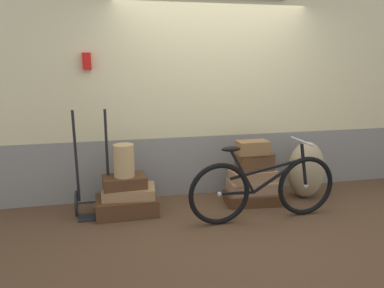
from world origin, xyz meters
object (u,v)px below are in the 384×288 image
object	(u,v)px
luggage_trolley	(94,192)
burlap_sack	(306,170)
suitcase_6	(255,162)
suitcase_3	(254,198)
wicker_basket	(124,161)
suitcase_5	(253,176)
suitcase_7	(253,148)
suitcase_1	(129,192)
suitcase_4	(254,186)
bicycle	(264,188)
suitcase_0	(127,205)
suitcase_2	(125,182)

from	to	relation	value
luggage_trolley	burlap_sack	xyz separation A→B (m)	(2.74, -0.03, 0.10)
suitcase_6	suitcase_3	bearing A→B (deg)	-115.61
suitcase_3	wicker_basket	distance (m)	1.73
luggage_trolley	suitcase_6	bearing A→B (deg)	-0.87
suitcase_6	suitcase_5	bearing A→B (deg)	-154.70
luggage_trolley	suitcase_7	bearing A→B (deg)	-1.65
suitcase_1	burlap_sack	distance (m)	2.33
suitcase_4	suitcase_7	bearing A→B (deg)	-154.32
suitcase_1	suitcase_4	distance (m)	1.59
suitcase_5	bicycle	xyz separation A→B (m)	(-0.09, -0.53, 0.02)
wicker_basket	luggage_trolley	size ratio (longest dim) A/B	0.30
suitcase_1	suitcase_7	size ratio (longest dim) A/B	1.55
suitcase_5	suitcase_1	bearing A→B (deg)	174.14
suitcase_4	suitcase_6	size ratio (longest dim) A/B	1.43
suitcase_6	suitcase_4	bearing A→B (deg)	-127.48
suitcase_3	suitcase_6	xyz separation A→B (m)	(0.02, 0.05, 0.46)
suitcase_0	wicker_basket	bearing A→B (deg)	177.98
suitcase_7	suitcase_6	bearing A→B (deg)	27.43
suitcase_1	suitcase_5	size ratio (longest dim) A/B	1.08
suitcase_3	bicycle	bearing A→B (deg)	-94.82
suitcase_0	suitcase_7	xyz separation A→B (m)	(1.58, -0.00, 0.63)
suitcase_1	burlap_sack	world-z (taller)	burlap_sack
suitcase_5	suitcase_6	xyz separation A→B (m)	(0.02, 0.01, 0.18)
suitcase_3	wicker_basket	world-z (taller)	wicker_basket
luggage_trolley	suitcase_1	bearing A→B (deg)	-4.95
suitcase_3	luggage_trolley	xyz separation A→B (m)	(-1.99, 0.08, 0.21)
suitcase_0	burlap_sack	world-z (taller)	burlap_sack
suitcase_0	suitcase_4	world-z (taller)	suitcase_4
suitcase_4	wicker_basket	world-z (taller)	wicker_basket
suitcase_3	suitcase_5	xyz separation A→B (m)	(-0.00, 0.03, 0.28)
suitcase_2	suitcase_3	distance (m)	1.66
suitcase_2	bicycle	size ratio (longest dim) A/B	0.28
suitcase_3	luggage_trolley	world-z (taller)	luggage_trolley
suitcase_1	suitcase_4	bearing A→B (deg)	5.66
suitcase_4	luggage_trolley	bearing A→B (deg)	-177.89
suitcase_1	wicker_basket	distance (m)	0.39
suitcase_5	bicycle	distance (m)	0.54
suitcase_7	wicker_basket	world-z (taller)	wicker_basket
wicker_basket	burlap_sack	size ratio (longest dim) A/B	0.50
bicycle	suitcase_2	bearing A→B (deg)	160.62
suitcase_4	luggage_trolley	size ratio (longest dim) A/B	0.51
suitcase_0	suitcase_5	bearing A→B (deg)	-0.48
suitcase_1	wicker_basket	size ratio (longest dim) A/B	1.59
suitcase_3	wicker_basket	xyz separation A→B (m)	(-1.63, 0.03, 0.59)
suitcase_1	suitcase_7	bearing A→B (deg)	4.99
suitcase_4	suitcase_5	world-z (taller)	suitcase_5
suitcase_4	wicker_basket	bearing A→B (deg)	-176.32
suitcase_7	luggage_trolley	world-z (taller)	luggage_trolley
wicker_basket	luggage_trolley	world-z (taller)	luggage_trolley
luggage_trolley	suitcase_0	bearing A→B (deg)	-7.91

